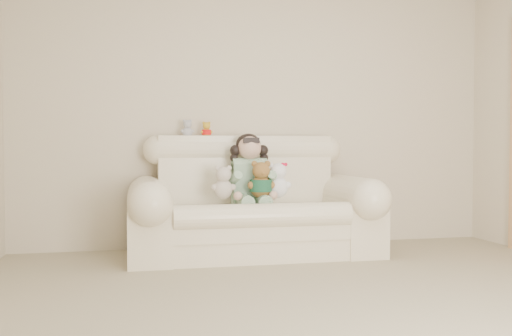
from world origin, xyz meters
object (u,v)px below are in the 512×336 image
at_px(seated_child, 249,169).
at_px(cream_teddy, 223,179).
at_px(brown_teddy, 261,176).
at_px(white_cat, 278,177).
at_px(sofa, 253,195).

bearing_deg(seated_child, cream_teddy, -142.66).
relative_size(brown_teddy, cream_teddy, 1.14).
height_order(brown_teddy, white_cat, brown_teddy).
xyz_separation_m(white_cat, cream_teddy, (-0.47, -0.02, -0.02)).
bearing_deg(brown_teddy, sofa, 130.14).
bearing_deg(seated_child, sofa, -76.15).
bearing_deg(cream_teddy, sofa, 0.54).
bearing_deg(seated_child, brown_teddy, -72.94).
bearing_deg(sofa, white_cat, -25.52).
distance_m(seated_child, brown_teddy, 0.21).
height_order(sofa, brown_teddy, sofa).
height_order(white_cat, cream_teddy, white_cat).
relative_size(brown_teddy, white_cat, 1.04).
height_order(seated_child, brown_teddy, seated_child).
bearing_deg(cream_teddy, seated_child, 15.03).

